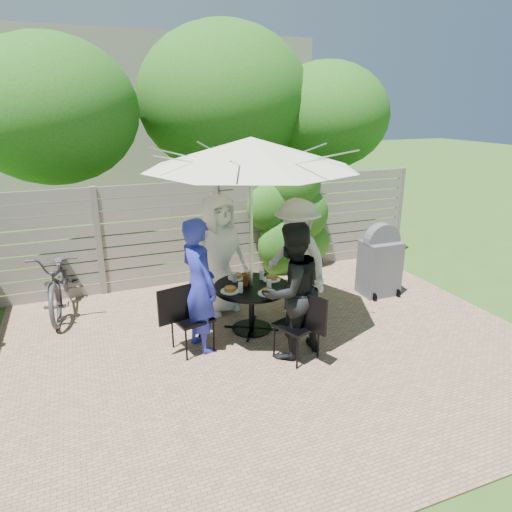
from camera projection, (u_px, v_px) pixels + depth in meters
name	position (u px, v px, depth m)	size (l,w,h in m)	color
backyard_envelope	(149.00, 120.00, 14.12)	(60.00, 60.00, 5.00)	#33551A
patio_table	(251.00, 299.00, 6.41)	(1.30, 1.30, 0.69)	black
umbrella	(251.00, 153.00, 5.76)	(3.43, 3.43, 2.70)	silver
chair_back	(215.00, 292.00, 7.20)	(0.55, 0.69, 0.90)	black
person_back	(219.00, 255.00, 6.89)	(0.90, 0.59, 1.85)	white
chair_left	(192.00, 331.00, 5.92)	(0.72, 0.55, 0.95)	black
person_left	(199.00, 286.00, 5.80)	(0.65, 0.43, 1.78)	#252CA4
chair_front	(297.00, 338.00, 5.74)	(0.59, 0.73, 0.95)	black
person_front	(291.00, 291.00, 5.65)	(0.86, 0.67, 1.77)	black
chair_right	(302.00, 298.00, 7.03)	(0.63, 0.47, 0.82)	black
person_right	(296.00, 259.00, 6.74)	(1.18, 0.68, 1.82)	beige
plate_back	(237.00, 276.00, 6.60)	(0.26, 0.26, 0.06)	white
plate_left	(230.00, 290.00, 6.13)	(0.26, 0.26, 0.06)	white
plate_front	(268.00, 292.00, 6.06)	(0.26, 0.26, 0.06)	white
plate_right	(272.00, 278.00, 6.54)	(0.26, 0.26, 0.06)	white
glass_back	(235.00, 277.00, 6.45)	(0.07, 0.07, 0.14)	silver
glass_left	(240.00, 287.00, 6.09)	(0.07, 0.07, 0.14)	silver
glass_front	(269.00, 285.00, 6.18)	(0.07, 0.07, 0.14)	silver
glass_right	(262.00, 275.00, 6.54)	(0.07, 0.07, 0.14)	silver
syrup_jug	(246.00, 280.00, 6.32)	(0.09, 0.09, 0.16)	#59280C
coffee_cup	(248.00, 275.00, 6.54)	(0.08, 0.08, 0.12)	#C6B293
bicycle	(61.00, 279.00, 7.06)	(0.68, 1.96, 1.03)	#333338
bbq_grill	(380.00, 263.00, 7.61)	(0.62, 0.47, 1.24)	#525257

